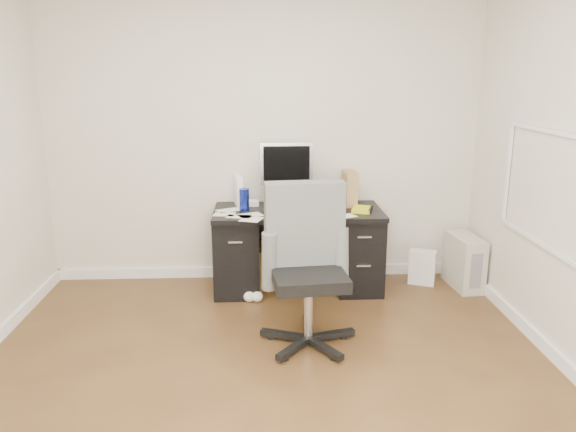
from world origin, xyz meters
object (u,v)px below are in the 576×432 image
at_px(lcd_monitor, 286,174).
at_px(office_chair, 309,268).
at_px(wicker_basket, 250,266).
at_px(pc_tower, 464,262).
at_px(desk, 298,247).
at_px(keyboard, 293,213).

distance_m(lcd_monitor, office_chair, 1.33).
height_order(office_chair, wicker_basket, office_chair).
bearing_deg(wicker_basket, pc_tower, -3.90).
bearing_deg(wicker_basket, desk, -13.81).
distance_m(desk, office_chair, 1.12).
bearing_deg(desk, pc_tower, -0.99).
distance_m(desk, lcd_monitor, 0.67).
height_order(pc_tower, wicker_basket, pc_tower).
relative_size(keyboard, wicker_basket, 1.07).
height_order(keyboard, pc_tower, keyboard).
distance_m(pc_tower, wicker_basket, 1.99).
distance_m(desk, wicker_basket, 0.50).
bearing_deg(pc_tower, office_chair, -150.38).
xyz_separation_m(desk, lcd_monitor, (-0.10, 0.14, 0.65)).
height_order(desk, keyboard, keyboard).
xyz_separation_m(desk, keyboard, (-0.05, -0.16, 0.36)).
height_order(lcd_monitor, wicker_basket, lcd_monitor).
xyz_separation_m(keyboard, office_chair, (0.06, -0.95, -0.17)).
height_order(keyboard, wicker_basket, keyboard).
bearing_deg(office_chair, keyboard, 87.76).
bearing_deg(desk, wicker_basket, 166.19).
xyz_separation_m(pc_tower, wicker_basket, (-1.98, 0.14, -0.05)).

